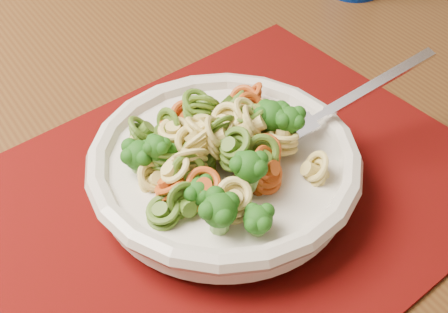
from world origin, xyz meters
TOP-DOWN VIEW (x-y plane):
  - dining_table at (0.71, -0.71)m, footprint 1.42×0.92m
  - placemat at (0.72, -0.79)m, footprint 0.49×0.40m
  - pasta_bowl at (0.73, -0.79)m, footprint 0.24×0.24m
  - pasta_broccoli_heap at (0.73, -0.79)m, footprint 0.20×0.20m
  - fork at (0.80, -0.80)m, footprint 0.18×0.06m

SIDE VIEW (x-z plane):
  - dining_table at x=0.71m, z-range 0.26..0.96m
  - placemat at x=0.72m, z-range 0.70..0.70m
  - pasta_bowl at x=0.73m, z-range 0.71..0.75m
  - fork at x=0.80m, z-range 0.71..0.79m
  - pasta_broccoli_heap at x=0.73m, z-range 0.72..0.78m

